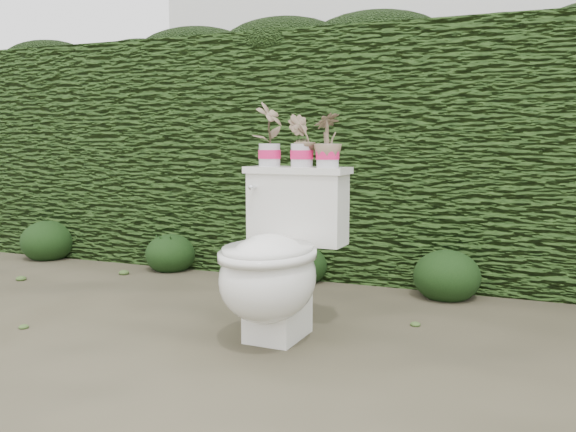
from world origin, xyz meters
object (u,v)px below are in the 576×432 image
at_px(toilet, 276,262).
at_px(potted_plant_center, 302,142).
at_px(potted_plant_right, 328,142).
at_px(potted_plant_left, 269,136).

xyz_separation_m(toilet, potted_plant_center, (0.03, 0.24, 0.54)).
xyz_separation_m(potted_plant_center, potted_plant_right, (0.13, -0.01, 0.00)).
xyz_separation_m(toilet, potted_plant_left, (-0.14, 0.25, 0.57)).
relative_size(potted_plant_left, potted_plant_right, 1.26).
distance_m(toilet, potted_plant_center, 0.59).
bearing_deg(potted_plant_right, potted_plant_left, -68.34).
relative_size(toilet, potted_plant_left, 2.61).
relative_size(toilet, potted_plant_right, 3.30).
relative_size(potted_plant_center, potted_plant_right, 0.99).
bearing_deg(potted_plant_left, toilet, -134.01).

